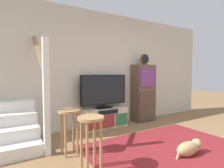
{
  "coord_description": "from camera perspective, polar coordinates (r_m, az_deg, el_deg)",
  "views": [
    {
      "loc": [
        -2.34,
        -1.47,
        1.27
      ],
      "look_at": [
        -0.36,
        1.76,
        1.04
      ],
      "focal_mm": 29.4,
      "sensor_mm": 36.0,
      "label": 1
    }
  ],
  "objects": [
    {
      "name": "bar_stool_far",
      "position": [
        2.97,
        -13.11,
        -11.18
      ],
      "size": [
        0.34,
        0.34,
        0.7
      ],
      "color": "#A37A4C",
      "rests_on": "ground_plane"
    },
    {
      "name": "ground_plane",
      "position": [
        3.04,
        25.72,
        -21.51
      ],
      "size": [
        20.0,
        20.0,
        0.0
      ],
      "primitive_type": "plane",
      "color": "olive"
    },
    {
      "name": "staircase",
      "position": [
        3.78,
        -29.48,
        -10.71
      ],
      "size": [
        1.0,
        1.36,
        2.2
      ],
      "color": "white",
      "rests_on": "ground_plane"
    },
    {
      "name": "back_wall",
      "position": [
        4.58,
        -0.72,
        4.5
      ],
      "size": [
        6.4,
        0.12,
        2.7
      ],
      "primitive_type": "cube",
      "color": "beige",
      "rests_on": "ground_plane"
    },
    {
      "name": "area_rug",
      "position": [
        3.37,
        16.64,
        -18.66
      ],
      "size": [
        2.6,
        1.8,
        0.01
      ],
      "primitive_type": "cube",
      "color": "maroon",
      "rests_on": "ground_plane"
    },
    {
      "name": "dog",
      "position": [
        3.2,
        22.85,
        -17.88
      ],
      "size": [
        0.54,
        0.21,
        0.23
      ],
      "color": "tan",
      "rests_on": "ground_plane"
    },
    {
      "name": "side_cabinet",
      "position": [
        4.92,
        9.74,
        -2.77
      ],
      "size": [
        0.58,
        0.38,
        1.48
      ],
      "color": "brown",
      "rests_on": "ground_plane"
    },
    {
      "name": "desk_clock",
      "position": [
        4.9,
        10.14,
        7.53
      ],
      "size": [
        0.26,
        0.08,
        0.28
      ],
      "color": "#4C3823",
      "rests_on": "side_cabinet"
    },
    {
      "name": "television",
      "position": [
        4.23,
        -2.52,
        -2.04
      ],
      "size": [
        1.16,
        0.22,
        0.77
      ],
      "color": "black",
      "rests_on": "media_console"
    },
    {
      "name": "bar_stool_near",
      "position": [
        2.42,
        -6.58,
        -14.28
      ],
      "size": [
        0.34,
        0.34,
        0.72
      ],
      "color": "#A37A4C",
      "rests_on": "ground_plane"
    },
    {
      "name": "media_console",
      "position": [
        4.32,
        -2.34,
        -10.49
      ],
      "size": [
        1.09,
        0.38,
        0.45
      ],
      "color": "beige",
      "rests_on": "ground_plane"
    }
  ]
}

